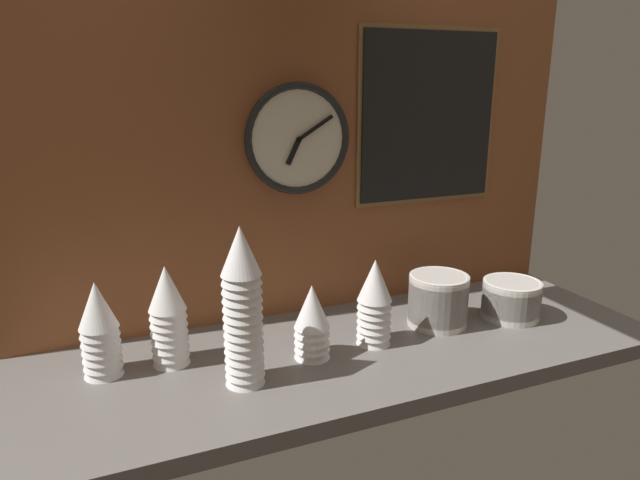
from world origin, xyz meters
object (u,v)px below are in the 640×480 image
(cup_stack_center_right, at_px, (374,302))
(bowl_stack_right, at_px, (438,299))
(cup_stack_center_left, at_px, (243,307))
(wall_clock, at_px, (298,139))
(cup_stack_center, at_px, (312,322))
(cup_stack_far_left, at_px, (99,329))
(cup_stack_left, at_px, (168,316))
(menu_board, at_px, (429,117))
(bowl_stack_far_right, at_px, (511,298))

(cup_stack_center_right, height_order, bowl_stack_right, cup_stack_center_right)
(cup_stack_center_left, xyz_separation_m, wall_clock, (0.24, 0.31, 0.31))
(cup_stack_center, relative_size, bowl_stack_right, 1.15)
(cup_stack_far_left, relative_size, wall_clock, 0.76)
(cup_stack_left, bearing_deg, cup_stack_center_left, -48.61)
(cup_stack_center_right, height_order, cup_stack_far_left, same)
(bowl_stack_right, distance_m, wall_clock, 0.56)
(cup_stack_left, xyz_separation_m, cup_stack_center_right, (0.48, -0.09, -0.01))
(cup_stack_center_right, relative_size, wall_clock, 0.76)
(cup_stack_center, distance_m, wall_clock, 0.48)
(cup_stack_center_right, relative_size, menu_board, 0.45)
(cup_stack_center_right, bearing_deg, wall_clock, 112.53)
(bowl_stack_far_right, bearing_deg, cup_stack_far_left, 174.84)
(cup_stack_far_left, xyz_separation_m, bowl_stack_right, (0.84, -0.06, -0.04))
(bowl_stack_far_right, height_order, wall_clock, wall_clock)
(cup_stack_far_left, bearing_deg, bowl_stack_far_right, -5.16)
(cup_stack_far_left, bearing_deg, cup_stack_center, -12.45)
(cup_stack_center_left, relative_size, cup_stack_far_left, 1.61)
(cup_stack_left, bearing_deg, bowl_stack_far_right, -5.75)
(cup_stack_center_right, distance_m, bowl_stack_right, 0.22)
(cup_stack_center_right, relative_size, bowl_stack_right, 1.39)
(cup_stack_center, xyz_separation_m, bowl_stack_far_right, (0.59, 0.01, -0.04))
(cup_stack_center_left, xyz_separation_m, bowl_stack_far_right, (0.77, 0.06, -0.12))
(cup_stack_center_right, xyz_separation_m, bowl_stack_right, (0.21, 0.04, -0.04))
(cup_stack_center, relative_size, wall_clock, 0.63)
(wall_clock, relative_size, menu_board, 0.59)
(wall_clock, distance_m, menu_board, 0.40)
(cup_stack_left, relative_size, menu_board, 0.49)
(bowl_stack_right, xyz_separation_m, menu_board, (0.09, 0.22, 0.46))
(cup_stack_far_left, bearing_deg, bowl_stack_right, -3.88)
(cup_stack_far_left, relative_size, menu_board, 0.45)
(bowl_stack_right, bearing_deg, cup_stack_left, 175.61)
(cup_stack_far_left, bearing_deg, cup_stack_center_right, -8.40)
(cup_stack_center_right, height_order, cup_stack_center, cup_stack_center_right)
(cup_stack_center_right, height_order, bowl_stack_far_right, cup_stack_center_right)
(cup_stack_left, relative_size, cup_stack_center_left, 0.68)
(cup_stack_center, bearing_deg, bowl_stack_far_right, 0.63)
(cup_stack_center_left, relative_size, bowl_stack_right, 2.23)
(cup_stack_far_left, bearing_deg, wall_clock, 16.44)
(cup_stack_left, relative_size, cup_stack_far_left, 1.09)
(bowl_stack_right, relative_size, menu_board, 0.32)
(cup_stack_center_left, bearing_deg, wall_clock, 51.90)
(wall_clock, bearing_deg, cup_stack_far_left, -163.56)
(cup_stack_center, bearing_deg, cup_stack_far_left, 167.55)
(cup_stack_left, bearing_deg, menu_board, 12.15)
(cup_stack_center_right, bearing_deg, cup_stack_far_left, 171.60)
(cup_stack_center, bearing_deg, cup_stack_center_right, 2.98)
(cup_stack_center_left, bearing_deg, bowl_stack_right, 10.07)
(bowl_stack_far_right, bearing_deg, cup_stack_center_left, -175.48)
(cup_stack_center, bearing_deg, bowl_stack_right, 6.69)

